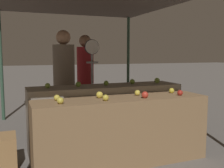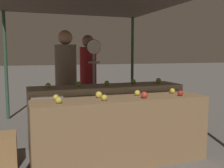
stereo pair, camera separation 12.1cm
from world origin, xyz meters
name	(u,v)px [view 1 (the left image)]	position (x,y,z in m)	size (l,w,h in m)	color
ground_plane	(122,163)	(0.00, 0.00, 0.00)	(60.00, 60.00, 0.00)	#66605B
market_canopy	(96,2)	(0.00, 1.05, 2.26)	(3.19, 4.05, 2.38)	#33513D
display_counter_front	(122,131)	(0.00, 0.00, 0.44)	(2.29, 0.55, 0.87)	olive
display_counter_back	(106,117)	(0.00, 0.60, 0.48)	(2.29, 0.55, 0.96)	gray
apple_front_0	(60,101)	(-0.82, -0.11, 0.91)	(0.08, 0.08, 0.08)	gold
apple_front_1	(106,98)	(-0.27, -0.11, 0.91)	(0.08, 0.08, 0.08)	gold
apple_front_2	(145,95)	(0.26, -0.12, 0.91)	(0.09, 0.09, 0.09)	red
apple_front_3	(180,93)	(0.81, -0.11, 0.91)	(0.08, 0.08, 0.08)	#AD281E
apple_front_4	(57,98)	(-0.82, 0.11, 0.91)	(0.07, 0.07, 0.07)	gold
apple_front_5	(100,95)	(-0.28, 0.10, 0.91)	(0.09, 0.09, 0.09)	yellow
apple_front_6	(137,93)	(0.27, 0.11, 0.91)	(0.08, 0.08, 0.08)	yellow
apple_front_7	(172,91)	(0.82, 0.11, 0.91)	(0.08, 0.08, 0.08)	gold
apple_back_0	(48,86)	(-0.86, 0.60, 1.00)	(0.07, 0.07, 0.07)	#8EB247
apple_back_1	(78,84)	(-0.43, 0.59, 1.00)	(0.08, 0.08, 0.08)	#7AA338
apple_back_2	(106,83)	(0.00, 0.61, 1.00)	(0.07, 0.07, 0.07)	#7AA338
apple_back_3	(132,82)	(0.43, 0.61, 1.00)	(0.08, 0.08, 0.08)	#7AA338
apple_back_4	(157,80)	(0.87, 0.60, 1.01)	(0.09, 0.09, 0.09)	#8EB247
produce_scale	(92,68)	(-0.04, 1.18, 1.20)	(0.25, 0.20, 1.68)	#99999E
person_vendor_at_scale	(64,76)	(-0.49, 1.34, 1.06)	(0.44, 0.44, 1.83)	#2D2D38
person_customer_left	(85,73)	(0.08, 2.04, 1.06)	(0.37, 0.37, 1.81)	#2D2D38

